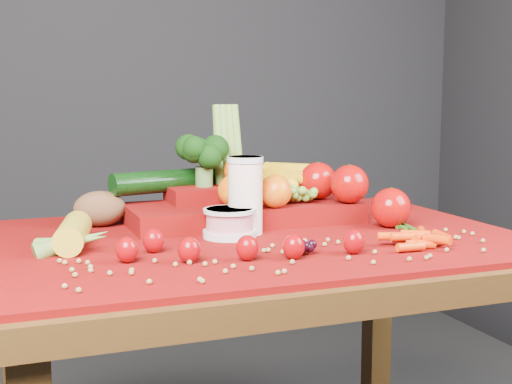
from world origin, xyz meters
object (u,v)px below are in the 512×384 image
object	(u,v)px
yogurt_bowl	(229,222)
produce_mound	(257,195)
table	(259,286)
milk_glass	(245,192)

from	to	relation	value
yogurt_bowl	produce_mound	distance (m)	0.19
table	produce_mound	world-z (taller)	produce_mound
table	yogurt_bowl	xyz separation A→B (m)	(-0.06, 0.00, 0.14)
milk_glass	yogurt_bowl	bearing A→B (deg)	-151.44
table	yogurt_bowl	bearing A→B (deg)	176.48
table	yogurt_bowl	size ratio (longest dim) A/B	10.09
table	milk_glass	size ratio (longest dim) A/B	6.78
table	produce_mound	distance (m)	0.23
milk_glass	produce_mound	bearing A→B (deg)	59.50
produce_mound	yogurt_bowl	bearing A→B (deg)	-128.25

